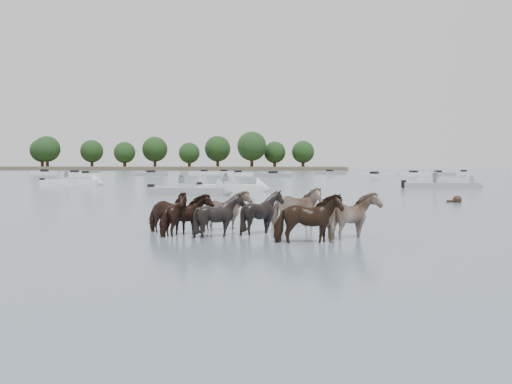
# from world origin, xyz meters

# --- Properties ---
(ground) EXTENTS (400.00, 400.00, 0.00)m
(ground) POSITION_xyz_m (0.00, 0.00, 0.00)
(ground) COLOR #4B5C6C
(ground) RESTS_ON ground
(shoreline) EXTENTS (160.00, 30.00, 1.00)m
(shoreline) POSITION_xyz_m (-70.00, 150.00, 0.50)
(shoreline) COLOR #4C4233
(shoreline) RESTS_ON ground
(pony_herd) EXTENTS (6.65, 4.41, 1.38)m
(pony_herd) POSITION_xyz_m (-0.28, 1.17, 0.51)
(pony_herd) COLOR black
(pony_herd) RESTS_ON ground
(swimming_pony) EXTENTS (0.72, 0.44, 0.44)m
(swimming_pony) POSITION_xyz_m (8.25, 14.39, 0.10)
(swimming_pony) COLOR black
(swimming_pony) RESTS_ON ground
(motorboat_a) EXTENTS (5.10, 1.65, 1.92)m
(motorboat_a) POSITION_xyz_m (-3.68, 23.26, 0.23)
(motorboat_a) COLOR silver
(motorboat_a) RESTS_ON ground
(motorboat_b) EXTENTS (5.39, 1.87, 1.92)m
(motorboat_b) POSITION_xyz_m (-5.71, 19.07, 0.23)
(motorboat_b) COLOR gray
(motorboat_b) RESTS_ON ground
(motorboat_c) EXTENTS (6.19, 1.68, 1.92)m
(motorboat_c) POSITION_xyz_m (11.66, 29.61, 0.22)
(motorboat_c) COLOR gray
(motorboat_c) RESTS_ON ground
(motorboat_f) EXTENTS (5.67, 2.40, 1.92)m
(motorboat_f) POSITION_xyz_m (-19.52, 32.61, 0.23)
(motorboat_f) COLOR silver
(motorboat_f) RESTS_ON ground
(distant_flotilla) EXTENTS (105.24, 28.32, 0.93)m
(distant_flotilla) POSITION_xyz_m (0.72, 74.95, 0.26)
(distant_flotilla) COLOR silver
(distant_flotilla) RESTS_ON ground
(treeline) EXTENTS (144.66, 21.87, 12.05)m
(treeline) POSITION_xyz_m (-73.08, 151.16, 6.32)
(treeline) COLOR #382619
(treeline) RESTS_ON ground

